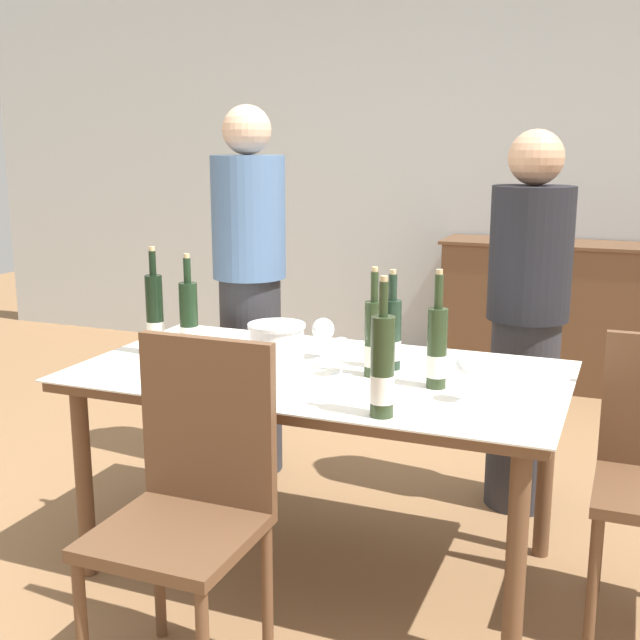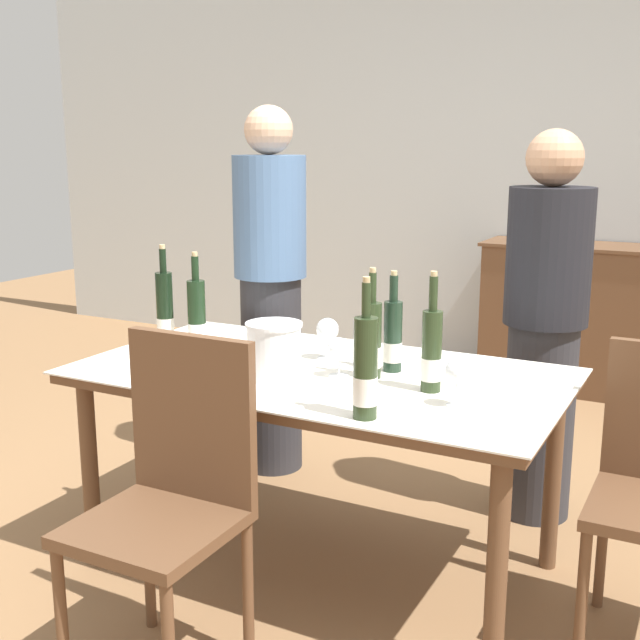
{
  "view_description": "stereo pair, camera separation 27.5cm",
  "coord_description": "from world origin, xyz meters",
  "px_view_note": "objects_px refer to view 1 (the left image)",
  "views": [
    {
      "loc": [
        0.99,
        -2.5,
        1.51
      ],
      "look_at": [
        0.0,
        0.0,
        0.92
      ],
      "focal_mm": 45.0,
      "sensor_mm": 36.0,
      "label": 1
    },
    {
      "loc": [
        1.24,
        -2.38,
        1.51
      ],
      "look_at": [
        0.0,
        0.0,
        0.92
      ],
      "focal_mm": 45.0,
      "sensor_mm": 36.0,
      "label": 2
    }
  ],
  "objects_px": {
    "wine_bottle_2": "(392,335)",
    "wine_glass_0": "(323,331)",
    "sideboard_cabinet": "(571,315)",
    "dining_table": "(320,390)",
    "wine_bottle_4": "(189,321)",
    "wine_glass_1": "(341,350)",
    "wine_bottle_3": "(437,349)",
    "ice_bucket": "(277,350)",
    "wine_bottle_5": "(374,340)",
    "person_host": "(250,293)",
    "person_guest_left": "(527,325)",
    "wine_bottle_0": "(382,369)",
    "chair_near_front": "(191,490)",
    "wine_glass_2": "(467,369)",
    "wine_bottle_1": "(155,317)"
  },
  "relations": [
    {
      "from": "dining_table",
      "to": "wine_bottle_0",
      "type": "relative_size",
      "value": 4.08
    },
    {
      "from": "sideboard_cabinet",
      "to": "dining_table",
      "type": "bearing_deg",
      "value": -103.59
    },
    {
      "from": "chair_near_front",
      "to": "person_guest_left",
      "type": "relative_size",
      "value": 0.62
    },
    {
      "from": "dining_table",
      "to": "wine_glass_1",
      "type": "height_order",
      "value": "wine_glass_1"
    },
    {
      "from": "wine_glass_0",
      "to": "person_guest_left",
      "type": "bearing_deg",
      "value": 44.64
    },
    {
      "from": "wine_bottle_0",
      "to": "wine_bottle_1",
      "type": "xyz_separation_m",
      "value": [
        -1.0,
        0.36,
        0.0
      ]
    },
    {
      "from": "wine_glass_0",
      "to": "wine_bottle_2",
      "type": "bearing_deg",
      "value": -7.55
    },
    {
      "from": "sideboard_cabinet",
      "to": "person_host",
      "type": "height_order",
      "value": "person_host"
    },
    {
      "from": "wine_glass_2",
      "to": "person_guest_left",
      "type": "relative_size",
      "value": 0.09
    },
    {
      "from": "wine_glass_1",
      "to": "wine_glass_0",
      "type": "bearing_deg",
      "value": 126.57
    },
    {
      "from": "ice_bucket",
      "to": "wine_bottle_2",
      "type": "bearing_deg",
      "value": 39.16
    },
    {
      "from": "person_host",
      "to": "sideboard_cabinet",
      "type": "bearing_deg",
      "value": 56.77
    },
    {
      "from": "ice_bucket",
      "to": "person_host",
      "type": "bearing_deg",
      "value": 121.66
    },
    {
      "from": "sideboard_cabinet",
      "to": "person_host",
      "type": "distance_m",
      "value": 2.35
    },
    {
      "from": "wine_bottle_4",
      "to": "wine_glass_0",
      "type": "height_order",
      "value": "wine_bottle_4"
    },
    {
      "from": "wine_bottle_1",
      "to": "wine_bottle_2",
      "type": "distance_m",
      "value": 0.89
    },
    {
      "from": "sideboard_cabinet",
      "to": "wine_bottle_4",
      "type": "distance_m",
      "value": 2.93
    },
    {
      "from": "person_guest_left",
      "to": "wine_glass_2",
      "type": "bearing_deg",
      "value": -93.31
    },
    {
      "from": "sideboard_cabinet",
      "to": "dining_table",
      "type": "xyz_separation_m",
      "value": [
        -0.64,
        -2.65,
        0.21
      ]
    },
    {
      "from": "dining_table",
      "to": "wine_bottle_1",
      "type": "height_order",
      "value": "wine_bottle_1"
    },
    {
      "from": "wine_glass_0",
      "to": "wine_glass_2",
      "type": "distance_m",
      "value": 0.67
    },
    {
      "from": "wine_bottle_2",
      "to": "chair_near_front",
      "type": "relative_size",
      "value": 0.36
    },
    {
      "from": "chair_near_front",
      "to": "person_guest_left",
      "type": "distance_m",
      "value": 1.65
    },
    {
      "from": "wine_bottle_3",
      "to": "person_host",
      "type": "relative_size",
      "value": 0.23
    },
    {
      "from": "ice_bucket",
      "to": "wine_bottle_3",
      "type": "bearing_deg",
      "value": 11.12
    },
    {
      "from": "wine_glass_0",
      "to": "wine_bottle_5",
      "type": "bearing_deg",
      "value": -30.97
    },
    {
      "from": "wine_bottle_5",
      "to": "person_host",
      "type": "relative_size",
      "value": 0.22
    },
    {
      "from": "sideboard_cabinet",
      "to": "wine_glass_0",
      "type": "distance_m",
      "value": 2.63
    },
    {
      "from": "wine_bottle_0",
      "to": "wine_glass_1",
      "type": "height_order",
      "value": "wine_bottle_0"
    },
    {
      "from": "ice_bucket",
      "to": "wine_bottle_5",
      "type": "xyz_separation_m",
      "value": [
        0.29,
        0.15,
        0.03
      ]
    },
    {
      "from": "sideboard_cabinet",
      "to": "wine_glass_0",
      "type": "relative_size",
      "value": 10.61
    },
    {
      "from": "wine_bottle_1",
      "to": "ice_bucket",
      "type": "bearing_deg",
      "value": -12.87
    },
    {
      "from": "person_host",
      "to": "person_guest_left",
      "type": "distance_m",
      "value": 1.23
    },
    {
      "from": "wine_bottle_3",
      "to": "chair_near_front",
      "type": "relative_size",
      "value": 0.4
    },
    {
      "from": "wine_glass_1",
      "to": "chair_near_front",
      "type": "bearing_deg",
      "value": -107.64
    },
    {
      "from": "wine_bottle_2",
      "to": "wine_glass_0",
      "type": "distance_m",
      "value": 0.27
    },
    {
      "from": "wine_bottle_1",
      "to": "wine_bottle_4",
      "type": "relative_size",
      "value": 1.05
    },
    {
      "from": "ice_bucket",
      "to": "wine_glass_2",
      "type": "height_order",
      "value": "ice_bucket"
    },
    {
      "from": "sideboard_cabinet",
      "to": "wine_bottle_0",
      "type": "relative_size",
      "value": 3.94
    },
    {
      "from": "wine_bottle_0",
      "to": "wine_bottle_4",
      "type": "xyz_separation_m",
      "value": [
        -0.86,
        0.37,
        -0.01
      ]
    },
    {
      "from": "wine_bottle_1",
      "to": "person_guest_left",
      "type": "height_order",
      "value": "person_guest_left"
    },
    {
      "from": "wine_glass_1",
      "to": "wine_bottle_3",
      "type": "bearing_deg",
      "value": -1.24
    },
    {
      "from": "wine_bottle_4",
      "to": "wine_glass_1",
      "type": "bearing_deg",
      "value": -3.14
    },
    {
      "from": "wine_bottle_1",
      "to": "wine_glass_0",
      "type": "distance_m",
      "value": 0.63
    },
    {
      "from": "wine_glass_2",
      "to": "person_guest_left",
      "type": "distance_m",
      "value": 0.95
    },
    {
      "from": "wine_glass_1",
      "to": "person_guest_left",
      "type": "distance_m",
      "value": 0.97
    },
    {
      "from": "wine_bottle_3",
      "to": "wine_bottle_5",
      "type": "relative_size",
      "value": 1.03
    },
    {
      "from": "wine_bottle_4",
      "to": "wine_glass_0",
      "type": "relative_size",
      "value": 2.51
    },
    {
      "from": "ice_bucket",
      "to": "person_host",
      "type": "relative_size",
      "value": 0.11
    },
    {
      "from": "sideboard_cabinet",
      "to": "wine_glass_1",
      "type": "height_order",
      "value": "sideboard_cabinet"
    }
  ]
}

